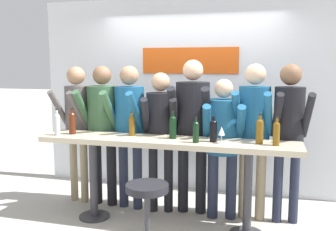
% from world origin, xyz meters
% --- Properties ---
extents(ground_plane, '(40.00, 40.00, 0.00)m').
position_xyz_m(ground_plane, '(0.00, 0.00, 0.00)').
color(ground_plane, '#B2ADA3').
extents(back_wall, '(4.46, 0.12, 2.73)m').
position_xyz_m(back_wall, '(-0.00, 1.35, 1.37)').
color(back_wall, silver).
rests_on(back_wall, ground_plane).
extents(tasting_table, '(2.86, 0.50, 0.99)m').
position_xyz_m(tasting_table, '(0.00, 0.00, 0.84)').
color(tasting_table, beige).
rests_on(tasting_table, ground_plane).
extents(bar_stool, '(0.43, 0.43, 0.67)m').
position_xyz_m(bar_stool, '(-0.02, -0.61, 0.45)').
color(bar_stool, '#333338').
rests_on(bar_stool, ground_plane).
extents(person_far_left, '(0.42, 0.56, 1.77)m').
position_xyz_m(person_far_left, '(-1.32, 0.43, 1.12)').
color(person_far_left, gray).
rests_on(person_far_left, ground_plane).
extents(person_left, '(0.48, 0.58, 1.78)m').
position_xyz_m(person_left, '(-0.95, 0.43, 1.10)').
color(person_left, black).
rests_on(person_left, ground_plane).
extents(person_center_left, '(0.48, 0.59, 1.78)m').
position_xyz_m(person_center_left, '(-0.58, 0.40, 1.11)').
color(person_center_left, '#23283D').
rests_on(person_center_left, ground_plane).
extents(person_center, '(0.47, 0.58, 1.71)m').
position_xyz_m(person_center, '(-0.18, 0.38, 1.06)').
color(person_center, black).
rests_on(person_center, ground_plane).
extents(person_center_right, '(0.49, 0.60, 1.86)m').
position_xyz_m(person_center_right, '(0.20, 0.46, 1.15)').
color(person_center_right, black).
rests_on(person_center_right, ground_plane).
extents(person_right, '(0.51, 0.59, 1.64)m').
position_xyz_m(person_right, '(0.57, 0.38, 1.01)').
color(person_right, '#23283D').
rests_on(person_right, ground_plane).
extents(person_far_right, '(0.45, 0.57, 1.81)m').
position_xyz_m(person_far_right, '(0.91, 0.45, 1.13)').
color(person_far_right, gray).
rests_on(person_far_right, ground_plane).
extents(person_rightmost, '(0.44, 0.58, 1.81)m').
position_xyz_m(person_rightmost, '(1.29, 0.44, 1.14)').
color(person_rightmost, '#23283D').
rests_on(person_rightmost, ground_plane).
extents(wine_bottle_0, '(0.07, 0.07, 0.31)m').
position_xyz_m(wine_bottle_0, '(-1.27, -0.11, 1.13)').
color(wine_bottle_0, '#B7BCC1').
rests_on(wine_bottle_0, tasting_table).
extents(wine_bottle_1, '(0.08, 0.08, 0.31)m').
position_xyz_m(wine_bottle_1, '(-1.14, 0.00, 1.13)').
color(wine_bottle_1, '#4C1E0F').
rests_on(wine_bottle_1, tasting_table).
extents(wine_bottle_2, '(0.06, 0.06, 0.27)m').
position_xyz_m(wine_bottle_2, '(0.35, -0.10, 1.12)').
color(wine_bottle_2, black).
rests_on(wine_bottle_2, tasting_table).
extents(wine_bottle_3, '(0.08, 0.08, 0.30)m').
position_xyz_m(wine_bottle_3, '(0.06, 0.05, 1.13)').
color(wine_bottle_3, black).
rests_on(wine_bottle_3, tasting_table).
extents(wine_bottle_4, '(0.08, 0.08, 0.31)m').
position_xyz_m(wine_bottle_4, '(0.99, 0.02, 1.14)').
color(wine_bottle_4, brown).
rests_on(wine_bottle_4, tasting_table).
extents(wine_bottle_5, '(0.07, 0.07, 0.30)m').
position_xyz_m(wine_bottle_5, '(1.15, -0.02, 1.13)').
color(wine_bottle_5, brown).
rests_on(wine_bottle_5, tasting_table).
extents(wine_bottle_6, '(0.07, 0.07, 0.28)m').
position_xyz_m(wine_bottle_6, '(-0.43, 0.09, 1.12)').
color(wine_bottle_6, brown).
rests_on(wine_bottle_6, tasting_table).
extents(wine_bottle_7, '(0.08, 0.08, 0.28)m').
position_xyz_m(wine_bottle_7, '(0.52, -0.01, 1.12)').
color(wine_bottle_7, black).
rests_on(wine_bottle_7, tasting_table).
extents(wine_glass_0, '(0.07, 0.07, 0.18)m').
position_xyz_m(wine_glass_0, '(0.61, -0.07, 1.12)').
color(wine_glass_0, silver).
rests_on(wine_glass_0, tasting_table).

